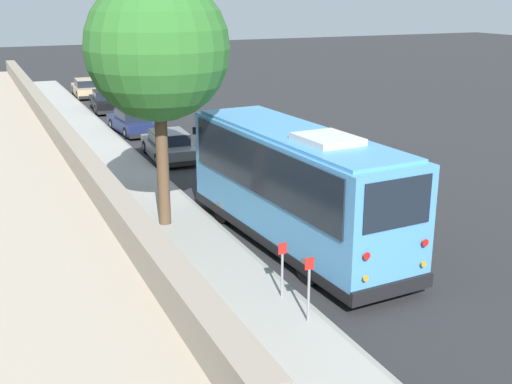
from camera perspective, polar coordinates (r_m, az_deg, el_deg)
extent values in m
plane|color=#28282B|center=(19.32, 3.48, -4.52)|extent=(160.00, 160.00, 0.00)
cube|color=#A3A099|center=(18.05, -6.40, -5.97)|extent=(80.00, 3.46, 0.15)
cube|color=gray|center=(18.62, -1.11, -5.10)|extent=(80.00, 0.14, 0.15)
cube|color=#4C93D1|center=(18.65, 3.42, 0.56)|extent=(9.17, 2.95, 3.07)
cube|color=black|center=(19.10, 3.35, -3.45)|extent=(9.22, 3.01, 0.28)
cube|color=black|center=(18.47, 3.46, 2.57)|extent=(8.44, 2.99, 1.48)
cube|color=black|center=(22.37, -2.58, 5.20)|extent=(0.16, 2.09, 1.55)
cube|color=black|center=(14.91, 12.52, -1.01)|extent=(0.15, 1.92, 1.18)
cube|color=black|center=(22.23, -2.61, 7.01)|extent=(0.15, 1.72, 0.22)
cube|color=#4C93D1|center=(18.26, 3.51, 5.30)|extent=(8.60, 2.70, 0.10)
cube|color=silver|center=(16.91, 6.36, 4.67)|extent=(1.74, 1.46, 0.20)
cube|color=black|center=(22.90, -2.54, 0.23)|extent=(0.25, 2.41, 0.36)
cube|color=black|center=(15.68, 12.06, -8.48)|extent=(0.25, 2.41, 0.36)
cylinder|color=red|center=(14.72, 9.83, -5.63)|extent=(0.04, 0.18, 0.18)
cylinder|color=orange|center=(14.94, 9.72, -7.58)|extent=(0.04, 0.14, 0.14)
cylinder|color=red|center=(15.77, 14.83, -4.38)|extent=(0.04, 0.18, 0.18)
cylinder|color=orange|center=(15.98, 14.68, -6.22)|extent=(0.04, 0.14, 0.14)
cube|color=white|center=(22.58, -4.43, 0.40)|extent=(0.06, 0.32, 0.18)
cube|color=white|center=(23.23, -0.81, 0.93)|extent=(0.06, 0.32, 0.18)
cube|color=black|center=(21.50, -5.52, 5.45)|extent=(0.07, 0.10, 0.24)
cylinder|color=black|center=(20.84, -2.90, -1.39)|extent=(1.02, 0.36, 1.00)
cylinder|color=slate|center=(20.84, -2.90, -1.39)|extent=(0.47, 0.35, 0.45)
cylinder|color=black|center=(21.75, 2.08, -0.57)|extent=(1.02, 0.36, 1.00)
cylinder|color=slate|center=(21.75, 2.08, -0.57)|extent=(0.47, 0.35, 0.45)
cylinder|color=black|center=(16.57, 4.79, -6.52)|extent=(1.02, 0.36, 1.00)
cylinder|color=slate|center=(16.57, 4.79, -6.52)|extent=(0.47, 0.35, 0.45)
cylinder|color=black|center=(17.70, 10.52, -5.16)|extent=(1.02, 0.36, 1.00)
cylinder|color=slate|center=(17.70, 10.52, -5.16)|extent=(0.47, 0.35, 0.45)
cube|color=slate|center=(29.19, -7.76, 3.86)|extent=(4.28, 2.00, 0.61)
cube|color=black|center=(28.97, -7.75, 4.86)|extent=(2.07, 1.62, 0.48)
cube|color=slate|center=(28.92, -7.77, 5.32)|extent=(1.99, 1.58, 0.05)
cube|color=black|center=(31.25, -8.63, 4.33)|extent=(0.19, 1.68, 0.20)
cube|color=black|center=(27.24, -6.74, 2.48)|extent=(0.19, 1.68, 0.20)
cylinder|color=black|center=(30.33, -9.78, 3.98)|extent=(0.62, 0.24, 0.61)
cylinder|color=slate|center=(30.33, -9.78, 3.98)|extent=(0.29, 0.24, 0.27)
cylinder|color=black|center=(30.65, -6.86, 4.25)|extent=(0.62, 0.24, 0.61)
cylinder|color=slate|center=(30.65, -6.86, 4.25)|extent=(0.29, 0.24, 0.27)
cylinder|color=black|center=(27.81, -8.72, 2.82)|extent=(0.62, 0.24, 0.61)
cylinder|color=slate|center=(27.81, -8.72, 2.82)|extent=(0.29, 0.24, 0.27)
cylinder|color=black|center=(28.16, -5.57, 3.12)|extent=(0.62, 0.24, 0.61)
cylinder|color=slate|center=(28.16, -5.57, 3.12)|extent=(0.29, 0.24, 0.27)
cube|color=#19234C|center=(34.98, -10.89, 5.94)|extent=(4.22, 1.97, 0.61)
cube|color=black|center=(34.78, -10.88, 6.78)|extent=(2.04, 1.59, 0.48)
cube|color=#19234C|center=(34.74, -10.91, 7.17)|extent=(1.96, 1.55, 0.05)
cube|color=black|center=(36.98, -11.85, 6.17)|extent=(0.19, 1.64, 0.20)
cube|color=black|center=(33.09, -9.77, 4.99)|extent=(0.19, 1.64, 0.20)
cylinder|color=black|center=(36.03, -12.68, 5.91)|extent=(0.62, 0.24, 0.61)
cylinder|color=slate|center=(36.03, -12.68, 5.91)|extent=(0.29, 0.24, 0.27)
cylinder|color=black|center=(36.46, -10.34, 6.18)|extent=(0.62, 0.24, 0.61)
cylinder|color=slate|center=(36.46, -10.34, 6.18)|extent=(0.29, 0.24, 0.27)
cylinder|color=black|center=(33.58, -11.46, 5.17)|extent=(0.62, 0.24, 0.61)
cylinder|color=slate|center=(33.58, -11.46, 5.17)|extent=(0.29, 0.24, 0.27)
cylinder|color=black|center=(34.04, -8.96, 5.47)|extent=(0.62, 0.24, 0.61)
cylinder|color=slate|center=(34.04, -8.96, 5.47)|extent=(0.29, 0.24, 0.27)
cube|color=black|center=(41.97, -13.14, 7.69)|extent=(4.23, 2.00, 0.63)
cube|color=black|center=(41.77, -13.17, 8.41)|extent=(2.05, 1.61, 0.48)
cube|color=black|center=(41.74, -13.20, 8.74)|extent=(1.97, 1.57, 0.05)
cube|color=black|center=(44.04, -13.49, 7.82)|extent=(0.19, 1.66, 0.20)
cube|color=black|center=(39.96, -12.72, 6.94)|extent=(0.19, 1.66, 0.20)
cylinder|color=black|center=(43.18, -14.40, 7.65)|extent=(0.65, 0.24, 0.63)
cylinder|color=slate|center=(43.18, -14.40, 7.65)|extent=(0.30, 0.24, 0.29)
cylinder|color=black|center=(43.36, -12.33, 7.83)|extent=(0.65, 0.24, 0.63)
cylinder|color=slate|center=(43.36, -12.33, 7.83)|extent=(0.30, 0.24, 0.29)
cylinder|color=black|center=(40.63, -13.98, 7.10)|extent=(0.65, 0.24, 0.63)
cylinder|color=slate|center=(40.63, -13.98, 7.10)|extent=(0.30, 0.24, 0.29)
cylinder|color=black|center=(40.82, -11.79, 7.29)|extent=(0.65, 0.24, 0.63)
cylinder|color=slate|center=(40.82, -11.79, 7.29)|extent=(0.30, 0.24, 0.29)
cube|color=tan|center=(48.19, -14.80, 8.75)|extent=(4.27, 1.92, 0.61)
cube|color=black|center=(48.01, -14.83, 9.38)|extent=(2.05, 1.59, 0.48)
cube|color=tan|center=(47.98, -14.85, 9.66)|extent=(1.97, 1.55, 0.05)
cube|color=black|center=(50.30, -15.10, 8.83)|extent=(0.15, 1.69, 0.20)
cube|color=black|center=(46.14, -14.43, 8.16)|extent=(0.15, 1.69, 0.20)
cylinder|color=black|center=(49.43, -15.91, 8.69)|extent=(0.63, 0.23, 0.62)
cylinder|color=slate|center=(49.43, -15.91, 8.69)|extent=(0.29, 0.23, 0.28)
cylinder|color=black|center=(49.61, -14.07, 8.86)|extent=(0.63, 0.23, 0.62)
cylinder|color=slate|center=(49.61, -14.07, 8.86)|extent=(0.29, 0.23, 0.28)
cylinder|color=black|center=(46.82, -15.55, 8.27)|extent=(0.63, 0.23, 0.62)
cylinder|color=slate|center=(46.82, -15.55, 8.27)|extent=(0.29, 0.23, 0.28)
cylinder|color=black|center=(47.01, -13.60, 8.45)|extent=(0.63, 0.23, 0.62)
cylinder|color=slate|center=(47.01, -13.60, 8.45)|extent=(0.29, 0.23, 0.28)
cylinder|color=brown|center=(20.06, -8.30, 2.56)|extent=(0.38, 0.38, 3.96)
sphere|color=#2D6B28|center=(19.47, -8.76, 12.52)|extent=(4.30, 4.30, 4.30)
cylinder|color=gray|center=(14.40, 4.70, -9.15)|extent=(0.06, 0.06, 1.25)
cube|color=red|center=(14.08, 4.77, -6.36)|extent=(0.02, 0.22, 0.28)
cylinder|color=gray|center=(15.48, 2.34, -7.42)|extent=(0.06, 0.06, 1.11)
cube|color=red|center=(15.20, 2.37, -5.04)|extent=(0.02, 0.22, 0.28)
cube|color=gray|center=(14.80, -17.88, 6.32)|extent=(22.56, 0.30, 0.40)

